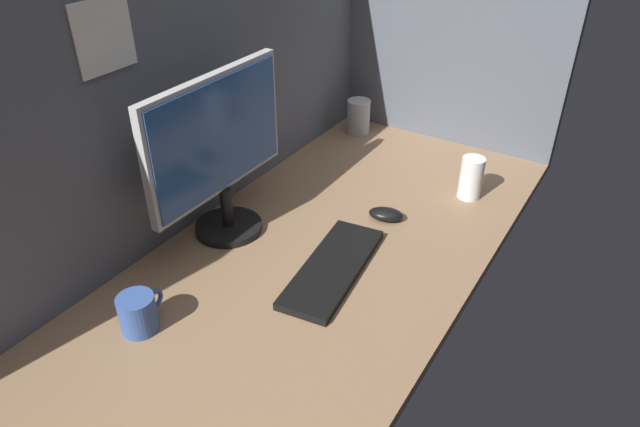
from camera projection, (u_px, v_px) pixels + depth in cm
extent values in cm
cube|color=#8C6B4C|center=(302.00, 266.00, 143.55)|extent=(180.00, 80.00, 3.00)
cube|color=#565B66|center=(173.00, 99.00, 140.22)|extent=(180.00, 5.00, 70.44)
cube|color=white|center=(104.00, 36.00, 115.01)|extent=(14.27, 0.40, 14.75)
cube|color=#565B66|center=(448.00, 36.00, 185.74)|extent=(5.00, 80.00, 70.44)
cylinder|color=black|center=(229.00, 227.00, 153.99)|extent=(18.00, 18.00, 1.80)
cylinder|color=black|center=(227.00, 207.00, 150.51)|extent=(3.20, 3.20, 11.00)
cube|color=#B7B7B7|center=(216.00, 135.00, 139.68)|extent=(46.91, 2.40, 30.36)
cube|color=#264C8C|center=(220.00, 136.00, 139.06)|extent=(44.51, 0.60, 27.96)
cube|color=black|center=(333.00, 268.00, 139.02)|extent=(38.34, 17.56, 2.00)
ellipsoid|color=black|center=(386.00, 214.00, 157.75)|extent=(8.12, 10.80, 3.40)
cylinder|color=#B2B2B7|center=(358.00, 117.00, 203.30)|extent=(8.22, 8.22, 12.22)
cylinder|color=#38569E|center=(138.00, 314.00, 120.61)|extent=(7.97, 7.97, 8.66)
torus|color=#38569E|center=(154.00, 299.00, 123.77)|extent=(4.81, 1.00, 4.81)
cylinder|color=white|center=(471.00, 178.00, 165.56)|extent=(6.72, 6.72, 12.69)
torus|color=white|center=(476.00, 170.00, 168.17)|extent=(6.59, 1.00, 6.59)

